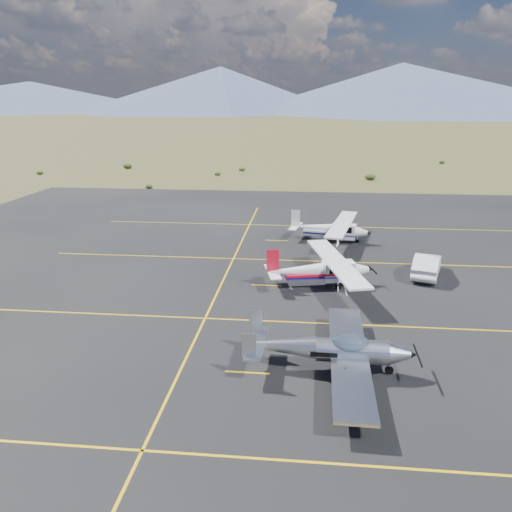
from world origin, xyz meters
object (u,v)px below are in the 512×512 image
(aircraft_plain, at_px, (330,228))
(aircraft_cessna, at_px, (320,269))
(aircraft_low_wing, at_px, (332,350))
(sedan, at_px, (427,265))

(aircraft_plain, bearing_deg, aircraft_cessna, -83.86)
(aircraft_low_wing, relative_size, aircraft_plain, 1.01)
(aircraft_plain, distance_m, sedan, 10.39)
(aircraft_cessna, relative_size, sedan, 2.16)
(aircraft_cessna, xyz_separation_m, sedan, (7.34, 2.75, -0.36))
(sedan, bearing_deg, aircraft_low_wing, 79.79)
(aircraft_plain, bearing_deg, aircraft_low_wing, -80.34)
(aircraft_cessna, height_order, aircraft_plain, aircraft_cessna)
(aircraft_cessna, bearing_deg, sedan, 7.37)
(aircraft_low_wing, height_order, aircraft_cessna, aircraft_cessna)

